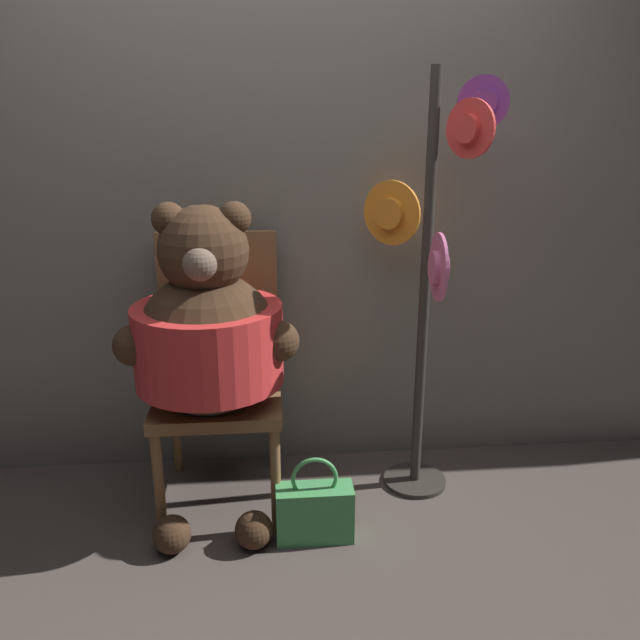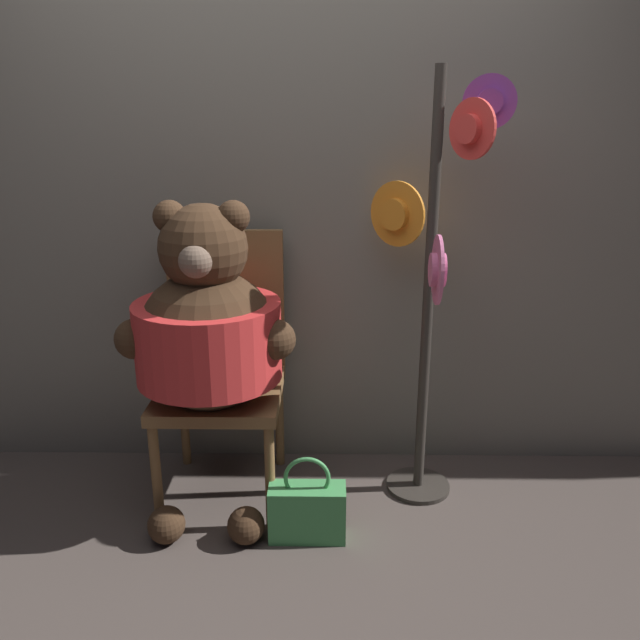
% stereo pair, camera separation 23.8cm
% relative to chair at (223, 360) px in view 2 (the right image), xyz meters
% --- Properties ---
extents(ground_plane, '(14.00, 14.00, 0.00)m').
position_rel_chair_xyz_m(ground_plane, '(0.25, -0.49, -0.59)').
color(ground_plane, '#4C423D').
extents(wall_back, '(8.00, 0.10, 2.35)m').
position_rel_chair_xyz_m(wall_back, '(0.25, 0.28, 0.59)').
color(wall_back, slate).
rests_on(wall_back, ground_plane).
extents(chair, '(0.51, 0.55, 1.12)m').
position_rel_chair_xyz_m(chair, '(0.00, 0.00, 0.00)').
color(chair, brown).
rests_on(chair, ground_plane).
extents(teddy_bear, '(0.69, 0.61, 1.29)m').
position_rel_chair_xyz_m(teddy_bear, '(-0.02, -0.19, 0.19)').
color(teddy_bear, '#3D2819').
rests_on(teddy_bear, ground_plane).
extents(hat_display_rack, '(0.51, 0.54, 1.76)m').
position_rel_chair_xyz_m(hat_display_rack, '(0.86, -0.08, 0.39)').
color(hat_display_rack, '#332D28').
rests_on(hat_display_rack, ground_plane).
extents(handbag_on_ground, '(0.30, 0.12, 0.35)m').
position_rel_chair_xyz_m(handbag_on_ground, '(0.37, -0.41, -0.47)').
color(handbag_on_ground, '#479E56').
rests_on(handbag_on_ground, ground_plane).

